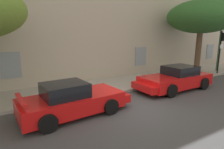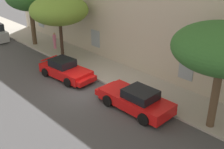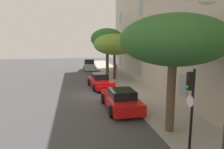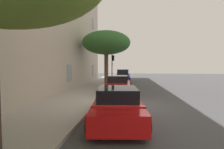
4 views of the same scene
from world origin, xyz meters
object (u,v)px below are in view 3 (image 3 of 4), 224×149
sportscar_yellow_flank (120,99)px  pedestrian_admiring (116,70)px  tree_near_kerb (107,39)px  hatchback_distant (89,65)px  tree_far_end (114,44)px  sportscar_red_lead (101,82)px  street_lamp (222,53)px  tree_midblock (174,41)px  traffic_light (191,98)px

sportscar_yellow_flank → pedestrian_admiring: pedestrian_admiring is taller
tree_near_kerb → hatchback_distant: bearing=-153.4°
tree_near_kerb → sportscar_yellow_flank: bearing=-6.4°
sportscar_yellow_flank → tree_far_end: bearing=170.4°
sportscar_red_lead → tree_far_end: 5.66m
street_lamp → tree_midblock: bearing=178.2°
sportscar_yellow_flank → tree_far_end: size_ratio=0.95×
tree_far_end → street_lamp: 17.77m
tree_midblock → traffic_light: bearing=-10.5°
street_lamp → pedestrian_admiring: street_lamp is taller
tree_far_end → tree_midblock: bearing=-0.7°
hatchback_distant → tree_far_end: bearing=13.7°
sportscar_red_lead → street_lamp: bearing=7.6°
hatchback_distant → tree_midblock: size_ratio=0.69×
hatchback_distant → tree_midblock: bearing=5.0°
sportscar_red_lead → hatchback_distant: hatchback_distant is taller
sportscar_red_lead → pedestrian_admiring: size_ratio=3.01×
hatchback_distant → tree_far_end: size_ratio=0.74×
sportscar_yellow_flank → street_lamp: street_lamp is taller
sportscar_yellow_flank → tree_near_kerb: 15.68m
hatchback_distant → pedestrian_admiring: size_ratio=2.52×
sportscar_yellow_flank → traffic_light: 6.97m
hatchback_distant → tree_midblock: (23.72, 2.07, 3.80)m
sportscar_red_lead → pedestrian_admiring: (-6.02, 2.87, 0.34)m
tree_near_kerb → tree_midblock: (19.27, -0.16, -0.29)m
tree_near_kerb → pedestrian_admiring: (2.56, 0.73, -3.96)m
hatchback_distant → street_lamp: street_lamp is taller
traffic_light → tree_midblock: bearing=169.5°
sportscar_red_lead → pedestrian_admiring: bearing=154.5°
tree_midblock → hatchback_distant: bearing=-175.0°
sportscar_red_lead → pedestrian_admiring: pedestrian_admiring is taller
sportscar_red_lead → tree_midblock: tree_midblock is taller
tree_midblock → street_lamp: size_ratio=0.96×
traffic_light → sportscar_red_lead: bearing=-173.2°
tree_far_end → traffic_light: (16.79, -0.62, -1.74)m
sportscar_red_lead → sportscar_yellow_flank: (6.41, 0.45, 0.03)m
tree_far_end → street_lamp: size_ratio=0.90×
sportscar_yellow_flank → tree_midblock: size_ratio=0.89×
tree_far_end → traffic_light: tree_far_end is taller
sportscar_yellow_flank → hatchback_distant: size_ratio=1.29×
street_lamp → hatchback_distant: bearing=-175.9°
sportscar_yellow_flank → hatchback_distant: hatchback_distant is taller
tree_near_kerb → traffic_light: bearing=-1.6°
sportscar_yellow_flank → street_lamp: bearing=10.6°
tree_near_kerb → street_lamp: bearing=-0.7°
sportscar_red_lead → traffic_light: bearing=6.8°
hatchback_distant → sportscar_red_lead: bearing=0.4°
sportscar_red_lead → tree_near_kerb: (-8.58, 2.14, 4.30)m
tree_far_end → traffic_light: bearing=-2.1°
tree_midblock → pedestrian_admiring: 17.13m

